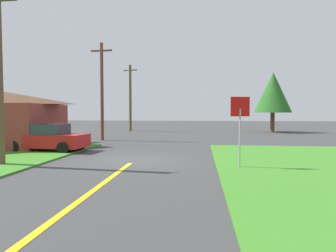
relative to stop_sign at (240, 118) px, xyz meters
The scene contains 7 objects.
ground_plane 5.45m from the stop_sign, 160.58° to the left, with size 120.00×120.00×0.00m, color #3B3B3B.
lane_stripe_center 8.18m from the stop_sign, 126.88° to the right, with size 0.20×14.00×0.01m, color yellow.
stop_sign is the anchor object (origin of this frame).
parked_car_near_building 11.45m from the stop_sign, 158.89° to the left, with size 4.70×2.42×1.62m.
utility_pole_mid 14.54m from the stop_sign, 131.57° to the left, with size 1.80×0.26×7.88m.
utility_pole_far 24.25m from the stop_sign, 114.35° to the left, with size 1.76×0.61×7.91m.
oak_tree_left 23.03m from the stop_sign, 73.32° to the left, with size 4.14×4.14×6.79m.
Camera 1 is at (3.13, -13.71, 2.34)m, focal length 30.91 mm.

